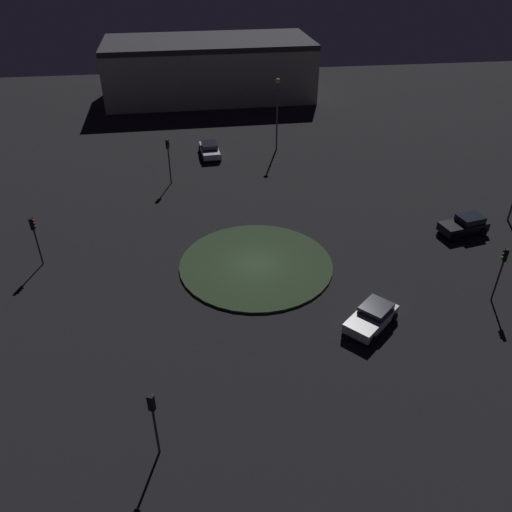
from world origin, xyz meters
TOP-DOWN VIEW (x-y plane):
  - ground_plane at (0.00, 0.00)m, footprint 120.08×120.08m
  - roundabout_island at (0.00, 0.00)m, footprint 11.51×11.51m
  - car_black at (-17.67, -2.38)m, footprint 4.18×2.64m
  - car_silver at (-6.39, 7.73)m, footprint 4.16×4.03m
  - car_white at (2.24, -21.82)m, footprint 2.33×4.41m
  - traffic_light_northeast at (6.79, 15.30)m, footprint 0.36×0.39m
  - traffic_light_southeast at (6.42, -15.33)m, footprint 0.36×0.39m
  - traffic_light_west at (-15.39, 6.29)m, footprint 0.39×0.36m
  - traffic_light_east at (15.93, -2.30)m, footprint 0.37×0.33m
  - streetlamp_south at (-5.34, -22.68)m, footprint 0.48×0.48m
  - store_building at (0.87, -44.80)m, footprint 29.43×13.98m

SIDE VIEW (x-z plane):
  - ground_plane at x=0.00m, z-range 0.00..0.00m
  - roundabout_island at x=0.00m, z-range 0.00..0.18m
  - car_silver at x=-6.39m, z-range 0.04..1.42m
  - car_white at x=2.24m, z-range 0.03..1.47m
  - car_black at x=-17.67m, z-range 0.03..1.59m
  - traffic_light_east at x=15.93m, z-range 0.84..4.78m
  - traffic_light_northeast at x=6.79m, z-range 0.86..4.88m
  - traffic_light_west at x=-15.39m, z-range 0.88..5.04m
  - traffic_light_southeast at x=6.42m, z-range 0.93..5.41m
  - store_building at x=0.87m, z-range 0.00..7.89m
  - streetlamp_south at x=-5.34m, z-range 1.04..8.93m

